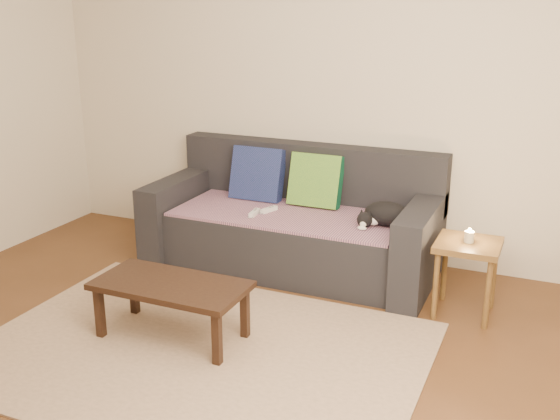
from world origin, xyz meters
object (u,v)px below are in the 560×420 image
(side_table, at_px, (467,255))
(cat, at_px, (385,214))
(wii_remote_b, at_px, (254,213))
(coffee_table, at_px, (171,290))
(wii_remote_a, at_px, (269,210))
(sofa, at_px, (294,226))

(side_table, bearing_deg, cat, 158.61)
(cat, height_order, side_table, cat)
(cat, bearing_deg, wii_remote_b, 179.93)
(cat, relative_size, side_table, 0.78)
(wii_remote_b, relative_size, side_table, 0.31)
(cat, xyz_separation_m, wii_remote_b, (-0.92, -0.15, -0.06))
(cat, relative_size, coffee_table, 0.42)
(wii_remote_b, distance_m, side_table, 1.51)
(cat, distance_m, wii_remote_b, 0.93)
(wii_remote_a, bearing_deg, side_table, -78.94)
(wii_remote_b, relative_size, coffee_table, 0.17)
(cat, bearing_deg, wii_remote_a, 173.32)
(cat, height_order, coffee_table, cat)
(wii_remote_a, xyz_separation_m, side_table, (1.45, -0.20, -0.06))
(sofa, bearing_deg, wii_remote_a, -140.37)
(sofa, xyz_separation_m, wii_remote_b, (-0.21, -0.23, 0.15))
(wii_remote_a, height_order, wii_remote_b, same)
(sofa, height_order, wii_remote_a, sofa)
(wii_remote_b, xyz_separation_m, coffee_table, (-0.01, -1.10, -0.14))
(side_table, bearing_deg, wii_remote_b, 176.77)
(coffee_table, bearing_deg, wii_remote_a, 86.59)
(wii_remote_a, xyz_separation_m, wii_remote_b, (-0.07, -0.11, 0.00))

